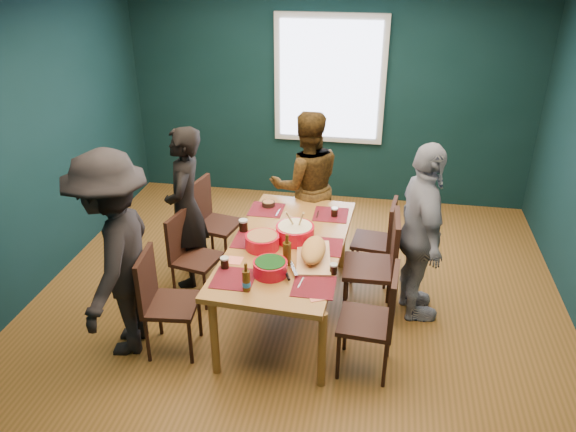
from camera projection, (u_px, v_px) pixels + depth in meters
name	position (u px, v px, depth m)	size (l,w,h in m)	color
room	(302.00, 158.00, 4.93)	(5.01, 5.01, 2.71)	brown
dining_table	(287.00, 250.00, 4.91)	(1.06, 1.96, 0.73)	#A56731
chair_left_far	(209.00, 216.00, 5.78)	(0.49, 0.49, 0.91)	black
chair_left_mid	(189.00, 250.00, 5.23)	(0.46, 0.46, 0.85)	black
chair_left_near	(160.00, 295.00, 4.52)	(0.45, 0.45, 0.91)	black
chair_right_far	(381.00, 235.00, 5.48)	(0.43, 0.43, 0.86)	black
chair_right_mid	(381.00, 259.00, 4.91)	(0.46, 0.46, 1.01)	black
chair_right_near	(378.00, 314.00, 4.28)	(0.45, 0.45, 0.93)	black
person_far_left	(186.00, 208.00, 5.34)	(0.58, 0.38, 1.60)	black
person_back	(306.00, 185.00, 5.83)	(0.77, 0.60, 1.59)	black
person_right	(421.00, 234.00, 4.83)	(0.96, 0.40, 1.64)	white
person_near_left	(115.00, 256.00, 4.40)	(1.13, 0.65, 1.74)	black
bowl_salad	(262.00, 241.00, 4.78)	(0.29, 0.29, 0.12)	red
bowl_dumpling	(295.00, 232.00, 4.90)	(0.34, 0.34, 0.32)	red
bowl_herbs	(270.00, 267.00, 4.41)	(0.27, 0.27, 0.12)	red
cutting_board	(313.00, 252.00, 4.61)	(0.37, 0.69, 0.15)	tan
small_bowl	(268.00, 204.00, 5.53)	(0.13, 0.13, 0.05)	black
beer_bottle_a	(246.00, 281.00, 4.20)	(0.06, 0.06, 0.24)	#42290B
beer_bottle_b	(287.00, 253.00, 4.53)	(0.07, 0.07, 0.27)	#42290B
cola_glass_a	(225.00, 262.00, 4.49)	(0.07, 0.07, 0.10)	black
cola_glass_b	(333.00, 268.00, 4.42)	(0.06, 0.06, 0.09)	black
cola_glass_c	(334.00, 212.00, 5.32)	(0.07, 0.07, 0.09)	black
cola_glass_d	(243.00, 225.00, 5.05)	(0.08, 0.08, 0.11)	black
napkin_a	(330.00, 245.00, 4.85)	(0.13, 0.13, 0.00)	#FF7F6B
napkin_b	(235.00, 260.00, 4.62)	(0.13, 0.13, 0.00)	#FF7F6B
napkin_c	(318.00, 295.00, 4.18)	(0.16, 0.16, 0.00)	#FF7F6B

